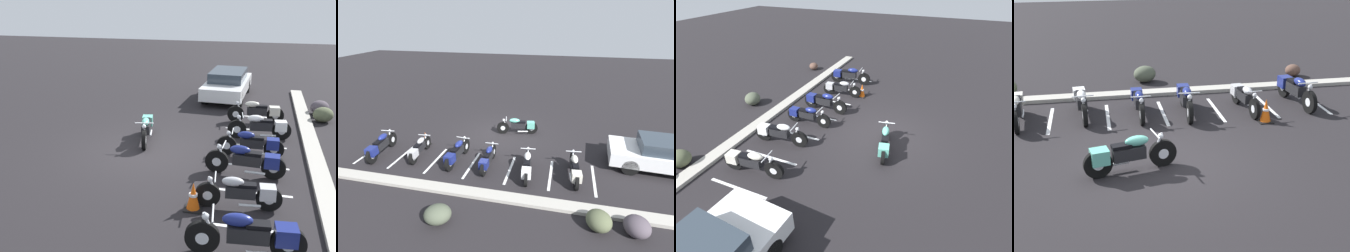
% 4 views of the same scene
% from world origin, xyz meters
% --- Properties ---
extents(ground, '(60.00, 60.00, 0.00)m').
position_xyz_m(ground, '(0.00, 0.00, 0.00)').
color(ground, black).
extents(motorcycle_teal_featured, '(2.11, 0.76, 0.84)m').
position_xyz_m(motorcycle_teal_featured, '(-0.90, -0.34, 0.45)').
color(motorcycle_teal_featured, black).
rests_on(motorcycle_teal_featured, ground).
extents(parked_bike_0, '(0.61, 2.12, 0.83)m').
position_xyz_m(parked_bike_0, '(-3.67, 3.29, 0.44)').
color(parked_bike_0, black).
rests_on(parked_bike_0, ground).
extents(parked_bike_1, '(0.62, 2.12, 0.84)m').
position_xyz_m(parked_bike_1, '(-1.90, 3.47, 0.44)').
color(parked_bike_1, black).
rests_on(parked_bike_1, ground).
extents(parked_bike_2, '(0.56, 2.01, 0.79)m').
position_xyz_m(parked_bike_2, '(-0.26, 3.22, 0.42)').
color(parked_bike_2, black).
rests_on(parked_bike_2, ground).
extents(parked_bike_3, '(0.61, 2.17, 0.85)m').
position_xyz_m(parked_bike_3, '(1.13, 3.14, 0.45)').
color(parked_bike_3, black).
rests_on(parked_bike_3, ground).
extents(parked_bike_4, '(0.56, 1.98, 0.78)m').
position_xyz_m(parked_bike_4, '(2.90, 3.08, 0.41)').
color(parked_bike_4, black).
rests_on(parked_bike_4, ground).
extents(parked_bike_5, '(0.65, 2.26, 0.89)m').
position_xyz_m(parked_bike_5, '(4.63, 3.33, 0.47)').
color(parked_bike_5, black).
rests_on(parked_bike_5, ground).
extents(concrete_curb, '(18.00, 0.50, 0.12)m').
position_xyz_m(concrete_curb, '(0.00, 5.04, 0.06)').
color(concrete_curb, '#A8A399').
rests_on(concrete_curb, ground).
extents(landscape_rock_0, '(0.77, 0.74, 0.44)m').
position_xyz_m(landscape_rock_0, '(5.84, 6.24, 0.22)').
color(landscape_rock_0, brown).
rests_on(landscape_rock_0, ground).
extents(landscape_rock_1, '(1.03, 0.98, 0.58)m').
position_xyz_m(landscape_rock_1, '(0.31, 6.53, 0.29)').
color(landscape_rock_1, '#49503F').
rests_on(landscape_rock_1, ground).
extents(traffic_cone, '(0.40, 0.40, 0.67)m').
position_xyz_m(traffic_cone, '(3.19, 1.98, 0.32)').
color(traffic_cone, black).
rests_on(traffic_cone, ground).
extents(stall_line_1, '(0.10, 2.10, 0.00)m').
position_xyz_m(stall_line_1, '(-2.80, 3.21, 0.00)').
color(stall_line_1, white).
rests_on(stall_line_1, ground).
extents(stall_line_2, '(0.10, 2.10, 0.00)m').
position_xyz_m(stall_line_2, '(-1.17, 3.21, 0.00)').
color(stall_line_2, white).
rests_on(stall_line_2, ground).
extents(stall_line_3, '(0.10, 2.10, 0.00)m').
position_xyz_m(stall_line_3, '(0.45, 3.21, 0.00)').
color(stall_line_3, white).
rests_on(stall_line_3, ground).
extents(stall_line_4, '(0.10, 2.10, 0.00)m').
position_xyz_m(stall_line_4, '(2.08, 3.21, 0.00)').
color(stall_line_4, white).
rests_on(stall_line_4, ground).
extents(stall_line_5, '(0.10, 2.10, 0.00)m').
position_xyz_m(stall_line_5, '(3.70, 3.21, 0.00)').
color(stall_line_5, white).
rests_on(stall_line_5, ground).
extents(stall_line_6, '(0.10, 2.10, 0.00)m').
position_xyz_m(stall_line_6, '(5.33, 3.21, 0.00)').
color(stall_line_6, white).
rests_on(stall_line_6, ground).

